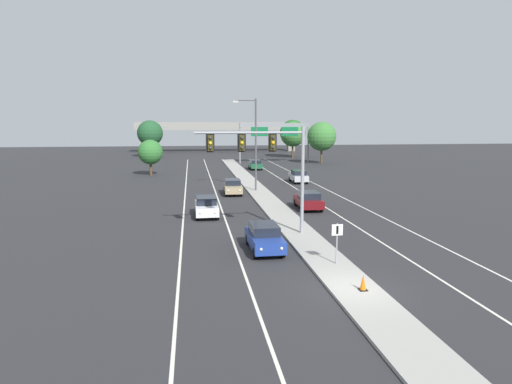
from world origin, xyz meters
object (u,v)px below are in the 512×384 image
at_px(car_receding_darkred, 308,200).
at_px(tree_far_right_c, 322,136).
at_px(tree_far_left_a, 150,133).
at_px(tree_far_left_b, 150,152).
at_px(highway_sign_gantry, 275,130).
at_px(overhead_signal_mast, 266,155).
at_px(tree_far_right_b, 293,134).
at_px(car_oncoming_tan, 233,187).
at_px(street_lamp_median, 254,139).
at_px(car_oncoming_white, 206,206).
at_px(car_oncoming_blue, 264,237).
at_px(car_receding_silver, 298,176).
at_px(median_sign_post, 337,237).
at_px(car_receding_green, 255,164).
at_px(tree_far_right_a, 293,133).
at_px(traffic_cone_median_nose, 363,283).

distance_m(car_receding_darkred, tree_far_right_c, 45.03).
bearing_deg(tree_far_left_a, tree_far_right_c, -31.81).
xyz_separation_m(tree_far_left_b, tree_far_left_a, (-2.97, 34.77, 1.90)).
xyz_separation_m(highway_sign_gantry, tree_far_right_c, (8.38, -2.46, -1.14)).
xyz_separation_m(overhead_signal_mast, tree_far_right_b, (16.88, 66.43, -0.42)).
bearing_deg(car_receding_darkred, car_oncoming_tan, 122.18).
xyz_separation_m(street_lamp_median, car_oncoming_white, (-5.65, -12.49, -4.97)).
relative_size(car_oncoming_blue, car_receding_silver, 0.99).
distance_m(median_sign_post, car_receding_green, 50.25).
height_order(car_receding_silver, tree_far_right_b, tree_far_right_b).
bearing_deg(highway_sign_gantry, tree_far_right_a, 64.70).
bearing_deg(overhead_signal_mast, car_receding_green, 82.85).
distance_m(median_sign_post, car_oncoming_blue, 4.92).
bearing_deg(tree_far_right_a, car_receding_darkred, -101.40).
bearing_deg(car_receding_darkred, median_sign_post, -99.37).
bearing_deg(overhead_signal_mast, tree_far_right_b, 75.74).
xyz_separation_m(car_oncoming_blue, highway_sign_gantry, (11.23, 57.49, 5.34)).
bearing_deg(car_receding_green, tree_far_left_a, 123.68).
bearing_deg(tree_far_left_a, tree_far_right_a, -6.79).
relative_size(street_lamp_median, car_receding_darkred, 2.23).
bearing_deg(tree_far_left_b, car_receding_silver, -28.83).
xyz_separation_m(street_lamp_median, tree_far_right_c, (17.05, 31.95, -0.77)).
height_order(street_lamp_median, car_oncoming_tan, street_lamp_median).
distance_m(overhead_signal_mast, car_receding_silver, 28.27).
distance_m(tree_far_right_a, tree_far_right_c, 16.65).
relative_size(overhead_signal_mast, highway_sign_gantry, 0.55).
relative_size(median_sign_post, tree_far_left_b, 0.43).
bearing_deg(highway_sign_gantry, tree_far_left_b, -141.42).
distance_m(tree_far_right_a, tree_far_left_a, 31.14).
height_order(car_oncoming_white, tree_far_left_a, tree_far_left_a).
relative_size(car_oncoming_blue, tree_far_left_a, 0.56).
relative_size(car_oncoming_blue, tree_far_right_b, 0.58).
xyz_separation_m(traffic_cone_median_nose, highway_sign_gantry, (7.94, 64.94, 5.66)).
bearing_deg(car_receding_green, tree_far_right_b, 63.69).
xyz_separation_m(car_oncoming_white, traffic_cone_median_nose, (6.38, -18.03, -0.31)).
height_order(overhead_signal_mast, tree_far_left_a, tree_far_left_a).
bearing_deg(car_oncoming_tan, car_oncoming_white, -105.97).
height_order(median_sign_post, highway_sign_gantry, highway_sign_gantry).
bearing_deg(car_oncoming_white, highway_sign_gantry, 73.03).
xyz_separation_m(car_oncoming_blue, tree_far_left_b, (-10.06, 40.51, 2.54)).
relative_size(car_oncoming_blue, highway_sign_gantry, 0.34).
relative_size(car_oncoming_white, car_receding_silver, 0.99).
bearing_deg(tree_far_right_b, overhead_signal_mast, -104.26).
bearing_deg(tree_far_left_a, tree_far_right_b, -10.19).
distance_m(car_receding_green, tree_far_right_a, 28.00).
bearing_deg(car_oncoming_tan, tree_far_right_b, 70.09).
height_order(highway_sign_gantry, tree_far_right_b, tree_far_right_b).
xyz_separation_m(street_lamp_median, car_receding_silver, (6.69, 6.80, -4.97)).
xyz_separation_m(tree_far_right_a, tree_far_left_a, (-30.92, 3.68, -0.07)).
xyz_separation_m(median_sign_post, car_receding_darkred, (2.62, 15.87, -0.77)).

